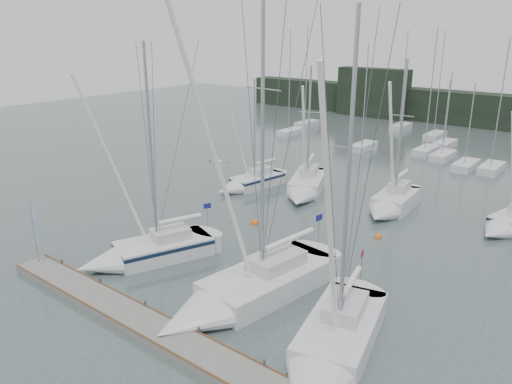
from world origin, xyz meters
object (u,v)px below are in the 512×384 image
Objects in this scene: sailboat_near_right at (329,354)px; dock_banner at (34,227)px; sailboat_mid_a at (247,183)px; buoy_a at (255,223)px; sailboat_near_center at (235,296)px; sailboat_near_left at (139,254)px; sailboat_mid_b at (305,188)px; sailboat_mid_c at (390,205)px; sailboat_mid_d at (510,224)px; buoy_b at (378,237)px.

sailboat_near_right is 19.56m from dock_banner.
dock_banner is at bearing -80.46° from sailboat_mid_a.
sailboat_near_center is at bearing -56.44° from buoy_a.
sailboat_near_left is 6.56m from dock_banner.
sailboat_mid_b is at bearing 90.73° from dock_banner.
sailboat_near_center is 1.61× the size of sailboat_mid_b.
sailboat_mid_b is 8.32m from buoy_a.
sailboat_mid_a reaches higher than dock_banner.
sailboat_mid_c is 11.41m from buoy_a.
sailboat_near_center reaches higher than sailboat_near_left.
dock_banner is (-0.01, -20.72, 2.24)m from sailboat_mid_a.
sailboat_near_right is at bearing 22.63° from dock_banner.
sailboat_mid_b is 16.81m from sailboat_mid_d.
sailboat_near_left is 0.75× the size of sailboat_near_center.
buoy_b is (14.65, -2.94, -0.56)m from sailboat_mid_a.
dock_banner is at bearing -153.74° from sailboat_near_center.
buoy_a is (-13.27, 11.33, -0.59)m from sailboat_near_right.
buoy_b is at bearing 73.64° from sailboat_near_left.
buoy_a is at bearing 102.17° from sailboat_near_left.
sailboat_near_right is 29.40× the size of buoy_b.
sailboat_mid_d is (9.14, 20.84, -0.08)m from sailboat_near_center.
sailboat_mid_a is at bearing 123.82° from sailboat_near_right.
sailboat_mid_c is 5.64m from buoy_b.
buoy_a is at bearing -107.89° from sailboat_mid_b.
sailboat_near_right is at bearing -2.02° from sailboat_near_center.
buoy_a is 9.38m from buoy_b.
sailboat_mid_b is 1.09× the size of sailboat_mid_d.
sailboat_near_center is 4.86× the size of dock_banner.
dock_banner is (-21.81, -25.04, 2.24)m from sailboat_mid_d.
buoy_a is (5.91, -6.34, -0.56)m from sailboat_mid_a.
sailboat_mid_b is 21.77× the size of buoy_b.
sailboat_mid_c is 26.74m from dock_banner.
sailboat_mid_c is 19.27× the size of buoy_a.
buoy_a is 0.17× the size of dock_banner.
dock_banner is (-19.19, -3.05, 2.20)m from sailboat_near_right.
sailboat_near_left is at bearing -99.39° from buoy_a.
sailboat_near_left reaches higher than sailboat_mid_c.
sailboat_near_center reaches higher than buoy_a.
sailboat_mid_c reaches higher than buoy_a.
sailboat_near_center is 13.74m from buoy_b.
sailboat_near_right is 15.42m from buoy_b.
sailboat_near_right is at bearing -82.34° from sailboat_mid_d.
buoy_a is at bearing -133.85° from sailboat_mid_c.
dock_banner is at bearing -125.93° from sailboat_mid_b.
sailboat_near_right is 22.14m from sailboat_mid_d.
buoy_a is (-7.24, -8.80, -0.64)m from sailboat_mid_c.
sailboat_mid_a is 14.95m from buoy_b.
sailboat_near_left reaches higher than buoy_b.
sailboat_mid_a is 16.02× the size of buoy_a.
sailboat_near_left is 1.32× the size of sailboat_mid_d.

